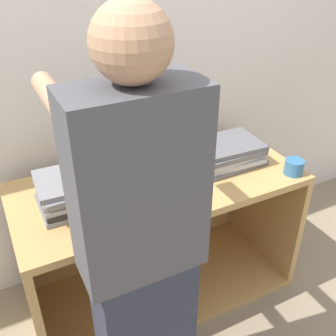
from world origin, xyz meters
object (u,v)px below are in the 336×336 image
at_px(laptop_stack_right, 225,153).
at_px(person, 141,255).
at_px(laptop_stack_left, 80,189).
at_px(mug, 294,167).
at_px(laptop_open, 154,166).

relative_size(laptop_stack_right, person, 0.23).
bearing_deg(person, laptop_stack_left, 97.16).
height_order(person, mug, person).
distance_m(laptop_stack_left, person, 0.51).
xyz_separation_m(laptop_stack_left, person, (0.06, -0.50, 0.02)).
bearing_deg(laptop_stack_left, laptop_open, 8.31).
xyz_separation_m(person, mug, (0.92, 0.27, -0.05)).
bearing_deg(laptop_stack_right, person, -143.54).
xyz_separation_m(laptop_stack_left, mug, (0.99, -0.24, -0.03)).
distance_m(person, mug, 0.96).
bearing_deg(person, mug, 16.09).
xyz_separation_m(laptop_open, mug, (0.61, -0.29, -0.02)).
bearing_deg(mug, person, -163.91).
distance_m(laptop_stack_right, mug, 0.34).
bearing_deg(mug, laptop_stack_right, 134.91).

